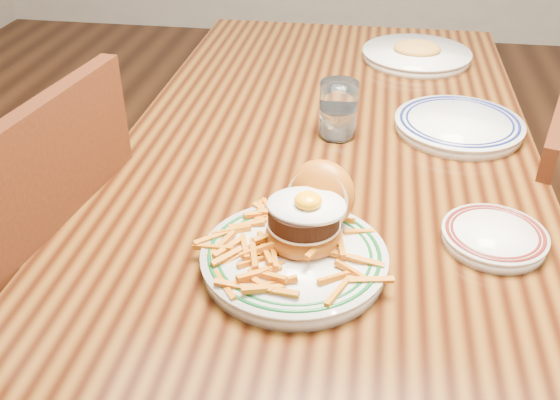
% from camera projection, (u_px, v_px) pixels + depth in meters
% --- Properties ---
extents(floor, '(6.00, 6.00, 0.00)m').
position_uv_depth(floor, '(316.00, 387.00, 1.70)').
color(floor, black).
rests_on(floor, ground).
extents(table, '(0.85, 1.60, 0.75)m').
position_uv_depth(table, '(326.00, 179.00, 1.34)').
color(table, black).
rests_on(table, floor).
extents(chair_left, '(0.50, 0.50, 0.96)m').
position_uv_depth(chair_left, '(27.00, 305.00, 1.22)').
color(chair_left, '#3F1B0D').
rests_on(chair_left, floor).
extents(main_plate, '(0.28, 0.30, 0.14)m').
position_uv_depth(main_plate, '(299.00, 242.00, 0.94)').
color(main_plate, silver).
rests_on(main_plate, table).
extents(side_plate, '(0.17, 0.17, 0.03)m').
position_uv_depth(side_plate, '(494.00, 236.00, 0.99)').
color(side_plate, silver).
rests_on(side_plate, table).
extents(rear_plate, '(0.27, 0.27, 0.03)m').
position_uv_depth(rear_plate, '(459.00, 125.00, 1.33)').
color(rear_plate, silver).
rests_on(rear_plate, table).
extents(water_glass, '(0.08, 0.08, 0.12)m').
position_uv_depth(water_glass, '(338.00, 113.00, 1.29)').
color(water_glass, white).
rests_on(water_glass, table).
extents(far_plate, '(0.29, 0.29, 0.05)m').
position_uv_depth(far_plate, '(416.00, 54.00, 1.69)').
color(far_plate, silver).
rests_on(far_plate, table).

